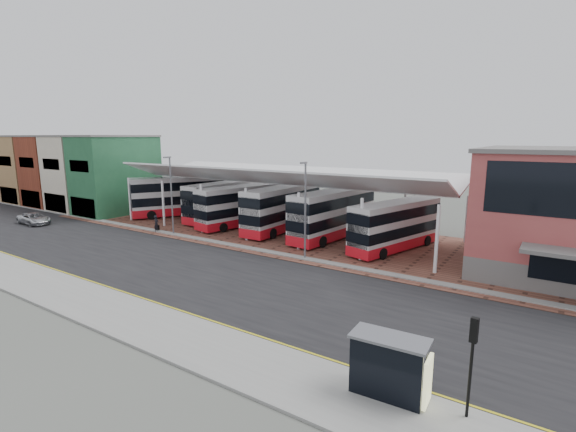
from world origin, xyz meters
name	(u,v)px	position (x,y,z in m)	size (l,w,h in m)	color
ground	(237,275)	(0.00, 0.00, 0.00)	(140.00, 140.00, 0.00)	#4D504A
road	(228,279)	(0.00, -1.00, 0.01)	(120.00, 14.00, 0.02)	black
forecourt	(341,242)	(2.00, 13.00, 0.03)	(72.00, 16.00, 0.06)	brown
sidewalk	(132,318)	(0.00, -9.00, 0.07)	(120.00, 4.00, 0.14)	gray
north_kerb	(284,255)	(0.00, 6.20, 0.07)	(120.00, 0.80, 0.14)	gray
yellow_line_near	(161,307)	(0.00, -7.00, 0.03)	(120.00, 0.12, 0.01)	gold
yellow_line_far	(165,305)	(0.00, -6.70, 0.03)	(120.00, 0.12, 0.01)	gold
canopy	(278,177)	(-6.00, 13.94, 5.80)	(37.00, 11.63, 7.07)	white
shop_green	(116,174)	(-30.00, 10.97, 5.12)	(6.40, 10.20, 10.22)	#26603B
shop_cream	(88,172)	(-36.50, 10.97, 5.12)	(6.40, 10.20, 10.22)	beige
shop_brick	(63,170)	(-43.00, 10.97, 5.12)	(6.40, 10.20, 10.22)	maroon
shop_ochre	(41,168)	(-49.50, 10.97, 5.12)	(6.40, 10.20, 10.22)	#977146
lamp_west	(171,193)	(-14.00, 6.27, 4.36)	(0.16, 0.90, 8.07)	slate
lamp_east	(305,208)	(2.00, 6.27, 4.36)	(0.16, 0.90, 8.07)	slate
bus_0	(180,196)	(-21.47, 14.05, 2.52)	(8.38, 11.77, 4.94)	silver
bus_1	(222,201)	(-15.01, 15.00, 2.32)	(2.81, 11.03, 4.54)	silver
bus_2	(241,206)	(-10.79, 13.46, 2.31)	(4.64, 11.26, 4.52)	silver
bus_3	(282,209)	(-5.52, 14.01, 2.42)	(2.95, 11.53, 4.75)	silver
bus_4	(333,215)	(0.61, 13.97, 2.44)	(3.89, 11.83, 4.78)	silver
bus_5	(396,226)	(7.27, 13.15, 2.21)	(5.22, 10.77, 4.33)	silver
silver_car	(34,219)	(-31.50, 0.91, 0.67)	(2.17, 4.70, 1.31)	#B1B3B8
pedestrian	(156,224)	(-16.26, 6.00, 0.95)	(0.65, 0.43, 1.78)	black
suitcase	(158,228)	(-16.64, 6.43, 0.36)	(0.35, 0.25, 0.61)	black
bus_shelter	(394,364)	(14.68, -8.17, 1.64)	(3.08, 1.54, 2.41)	black
traffic_signal_west	(472,352)	(17.26, -7.64, 2.67)	(0.27, 0.23, 3.80)	black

